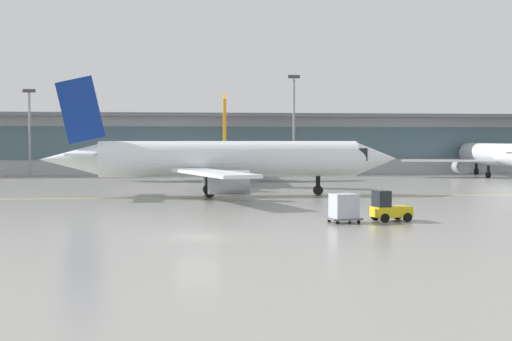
{
  "coord_description": "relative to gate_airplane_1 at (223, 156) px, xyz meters",
  "views": [
    {
      "loc": [
        -2.2,
        -42.94,
        5.61
      ],
      "look_at": [
        5.75,
        18.15,
        3.0
      ],
      "focal_mm": 52.82,
      "sensor_mm": 36.0,
      "label": 1
    }
  ],
  "objects": [
    {
      "name": "apron_light_mast_1",
      "position": [
        -27.22,
        13.34,
        3.84
      ],
      "size": [
        1.8,
        0.36,
        12.84
      ],
      "color": "gray",
      "rests_on": "ground_plane"
    },
    {
      "name": "taxiway_centreline_stripe",
      "position": [
        -1.65,
        -28.31,
        -3.25
      ],
      "size": [
        109.98,
        2.79,
        0.01
      ],
      "primitive_type": "cube",
      "rotation": [
        0.0,
        0.0,
        -0.02
      ],
      "color": "yellow",
      "rests_on": "ground_plane"
    },
    {
      "name": "baggage_tug",
      "position": [
        6.91,
        -50.56,
        -2.36
      ],
      "size": [
        2.81,
        2.01,
        2.1
      ],
      "rotation": [
        0.0,
        0.0,
        0.18
      ],
      "color": "yellow",
      "rests_on": "ground_plane"
    },
    {
      "name": "ground_plane",
      "position": [
        -6.39,
        -56.97,
        -3.26
      ],
      "size": [
        400.0,
        400.0,
        0.0
      ],
      "primitive_type": "plane",
      "color": "gray"
    },
    {
      "name": "apron_light_mast_2",
      "position": [
        11.86,
        12.69,
        5.06
      ],
      "size": [
        1.8,
        0.36,
        15.25
      ],
      "color": "gray",
      "rests_on": "ground_plane"
    },
    {
      "name": "gate_airplane_2",
      "position": [
        41.06,
        5.04,
        -0.05
      ],
      "size": [
        29.97,
        32.21,
        10.68
      ],
      "rotation": [
        0.0,
        0.0,
        1.53
      ],
      "color": "silver",
      "rests_on": "ground_plane"
    },
    {
      "name": "terminal_concourse",
      "position": [
        -6.39,
        21.94,
        1.66
      ],
      "size": [
        173.42,
        11.0,
        9.6
      ],
      "color": "#B2B7BC",
      "rests_on": "ground_plane"
    },
    {
      "name": "cargo_dolly_lead",
      "position": [
        3.66,
        -51.15,
        -2.2
      ],
      "size": [
        2.35,
        1.95,
        1.94
      ],
      "rotation": [
        0.0,
        0.0,
        0.18
      ],
      "color": "#595B60",
      "rests_on": "ground_plane"
    },
    {
      "name": "taxiing_regional_jet",
      "position": [
        -2.1,
        -26.3,
        0.25
      ],
      "size": [
        35.2,
        32.79,
        11.68
      ],
      "rotation": [
        0.0,
        0.0,
        -0.02
      ],
      "color": "white",
      "rests_on": "ground_plane"
    },
    {
      "name": "gate_airplane_1",
      "position": [
        0.0,
        0.0,
        0.0
      ],
      "size": [
        30.41,
        32.79,
        10.86
      ],
      "rotation": [
        0.0,
        0.0,
        1.5
      ],
      "color": "white",
      "rests_on": "ground_plane"
    }
  ]
}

